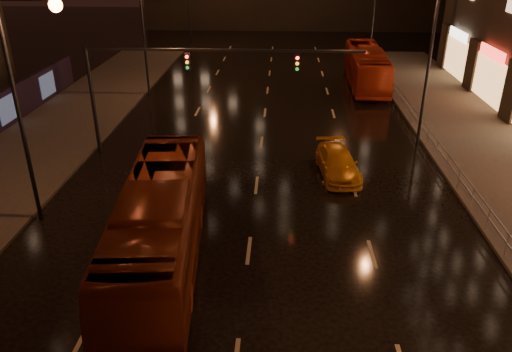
{
  "coord_description": "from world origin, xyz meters",
  "views": [
    {
      "loc": [
        1.2,
        -7.08,
        11.51
      ],
      "look_at": [
        0.2,
        11.85,
        2.5
      ],
      "focal_mm": 35.0,
      "sensor_mm": 36.0,
      "label": 1
    }
  ],
  "objects": [
    {
      "name": "ground",
      "position": [
        0.0,
        20.0,
        0.0
      ],
      "size": [
        140.0,
        140.0,
        0.0
      ],
      "primitive_type": "plane",
      "color": "black",
      "rests_on": "ground"
    },
    {
      "name": "taxi_far",
      "position": [
        4.28,
        17.51,
        0.68
      ],
      "size": [
        2.42,
        4.89,
        1.37
      ],
      "primitive_type": "imported",
      "rotation": [
        0.0,
        0.0,
        0.11
      ],
      "color": "orange",
      "rests_on": "ground"
    },
    {
      "name": "bus_red",
      "position": [
        -3.36,
        9.28,
        1.67
      ],
      "size": [
        3.9,
        12.22,
        3.35
      ],
      "primitive_type": "imported",
      "rotation": [
        0.0,
        0.0,
        0.09
      ],
      "color": "#64200E",
      "rests_on": "ground"
    },
    {
      "name": "bus_curb",
      "position": [
        8.4,
        36.04,
        1.62
      ],
      "size": [
        3.04,
        11.72,
        3.25
      ],
      "primitive_type": "imported",
      "rotation": [
        0.0,
        0.0,
        -0.03
      ],
      "color": "#AE2B11",
      "rests_on": "ground"
    },
    {
      "name": "traffic_signal",
      "position": [
        -5.06,
        20.0,
        4.74
      ],
      "size": [
        15.31,
        0.32,
        6.2
      ],
      "color": "black",
      "rests_on": "ground"
    },
    {
      "name": "railing_right",
      "position": [
        10.2,
        18.0,
        0.9
      ],
      "size": [
        0.05,
        56.0,
        1.0
      ],
      "color": "#99999E",
      "rests_on": "sidewalk_right"
    }
  ]
}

